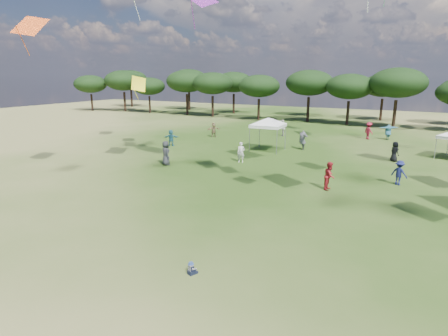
{
  "coord_description": "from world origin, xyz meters",
  "views": [
    {
      "loc": [
        6.75,
        -8.15,
        6.72
      ],
      "look_at": [
        -0.85,
        6.0,
        2.69
      ],
      "focal_mm": 30.0,
      "sensor_mm": 36.0,
      "label": 1
    }
  ],
  "objects": [
    {
      "name": "ground",
      "position": [
        0.0,
        0.0,
        0.0
      ],
      "size": [
        140.0,
        140.0,
        0.0
      ],
      "primitive_type": "plane",
      "color": "#2E4A16",
      "rests_on": "ground"
    },
    {
      "name": "tree_line",
      "position": [
        2.39,
        47.41,
        5.42
      ],
      "size": [
        108.78,
        17.63,
        7.77
      ],
      "color": "black",
      "rests_on": "ground"
    },
    {
      "name": "tent_left",
      "position": [
        -5.54,
        23.03,
        2.86
      ],
      "size": [
        5.45,
        5.45,
        3.29
      ],
      "rotation": [
        0.0,
        0.0,
        0.05
      ],
      "color": "gray",
      "rests_on": "ground"
    },
    {
      "name": "toddler",
      "position": [
        0.25,
        1.59,
        0.21
      ],
      "size": [
        0.35,
        0.38,
        0.46
      ],
      "rotation": [
        0.0,
        0.0,
        -0.37
      ],
      "color": "black",
      "rests_on": "ground"
    },
    {
      "name": "festival_crowd",
      "position": [
        -1.77,
        25.52,
        0.85
      ],
      "size": [
        28.59,
        21.89,
        1.87
      ],
      "color": "silver",
      "rests_on": "ground"
    }
  ]
}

